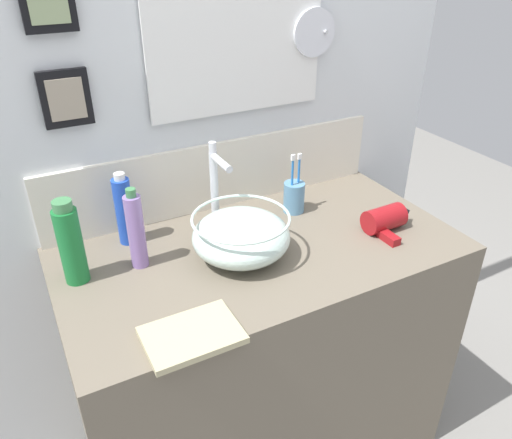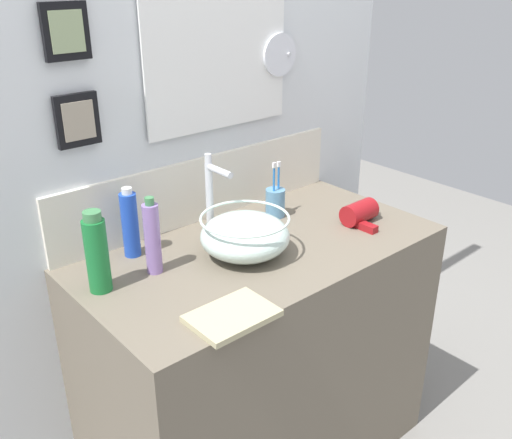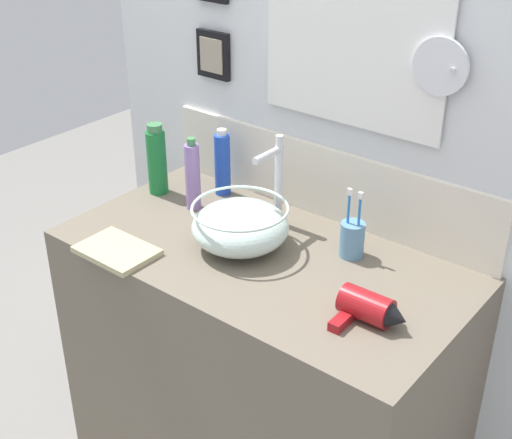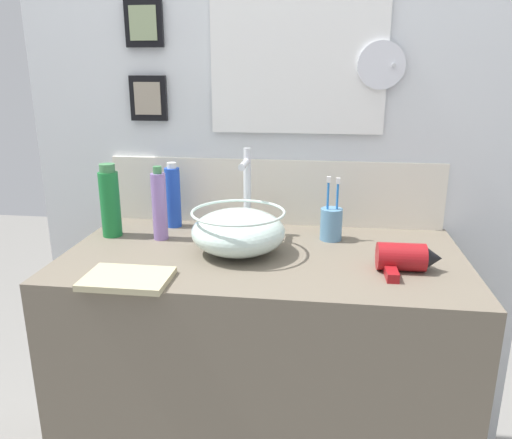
# 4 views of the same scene
# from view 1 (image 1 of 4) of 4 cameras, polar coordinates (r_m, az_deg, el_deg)

# --- Properties ---
(vanity_counter) EXTENTS (1.14, 0.60, 0.87)m
(vanity_counter) POSITION_cam_1_polar(r_m,az_deg,el_deg) (1.70, 0.66, -15.60)
(vanity_counter) COLOR #6B6051
(vanity_counter) RESTS_ON ground
(back_panel) EXTENTS (1.67, 0.10, 2.39)m
(back_panel) POSITION_cam_1_polar(r_m,az_deg,el_deg) (1.55, -5.04, 12.86)
(back_panel) COLOR silver
(back_panel) RESTS_ON ground
(glass_bowl_sink) EXTENTS (0.27, 0.27, 0.13)m
(glass_bowl_sink) POSITION_cam_1_polar(r_m,az_deg,el_deg) (1.36, -1.71, -1.87)
(glass_bowl_sink) COLOR silver
(glass_bowl_sink) RESTS_ON vanity_counter
(faucet) EXTENTS (0.02, 0.12, 0.28)m
(faucet) POSITION_cam_1_polar(r_m,az_deg,el_deg) (1.44, -4.62, 4.26)
(faucet) COLOR silver
(faucet) RESTS_ON vanity_counter
(hair_drier) EXTENTS (0.17, 0.13, 0.07)m
(hair_drier) POSITION_cam_1_polar(r_m,az_deg,el_deg) (1.55, 14.87, 0.12)
(hair_drier) COLOR maroon
(hair_drier) RESTS_ON vanity_counter
(toothbrush_cup) EXTENTS (0.07, 0.07, 0.20)m
(toothbrush_cup) POSITION_cam_1_polar(r_m,az_deg,el_deg) (1.59, 4.37, 2.64)
(toothbrush_cup) COLOR #598CB2
(toothbrush_cup) RESTS_ON vanity_counter
(soap_dispenser) EXTENTS (0.06, 0.06, 0.23)m
(soap_dispenser) POSITION_cam_1_polar(r_m,az_deg,el_deg) (1.32, -20.43, -2.60)
(soap_dispenser) COLOR #197233
(soap_dispenser) RESTS_ON vanity_counter
(spray_bottle) EXTENTS (0.05, 0.05, 0.22)m
(spray_bottle) POSITION_cam_1_polar(r_m,az_deg,el_deg) (1.45, -14.82, 1.02)
(spray_bottle) COLOR blue
(spray_bottle) RESTS_ON vanity_counter
(lotion_bottle) EXTENTS (0.05, 0.05, 0.23)m
(lotion_bottle) POSITION_cam_1_polar(r_m,az_deg,el_deg) (1.34, -13.55, -1.26)
(lotion_bottle) COLOR #8C6BB2
(lotion_bottle) RESTS_ON vanity_counter
(hand_towel) EXTENTS (0.21, 0.15, 0.02)m
(hand_towel) POSITION_cam_1_polar(r_m,az_deg,el_deg) (1.14, -7.33, -12.96)
(hand_towel) COLOR tan
(hand_towel) RESTS_ON vanity_counter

